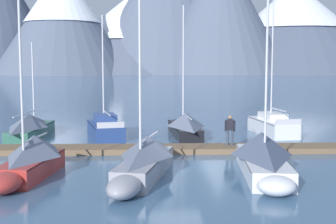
{
  "coord_description": "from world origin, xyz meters",
  "views": [
    {
      "loc": [
        -1.62,
        -21.41,
        4.91
      ],
      "look_at": [
        0.0,
        6.0,
        2.0
      ],
      "focal_mm": 49.89,
      "sensor_mm": 36.0,
      "label": 1
    }
  ],
  "objects_px": {
    "sailboat_second_berth": "(30,159)",
    "sailboat_mid_dock_port": "(105,127)",
    "sailboat_outer_slip": "(263,155)",
    "person_on_dock": "(230,128)",
    "sailboat_far_berth": "(184,124)",
    "sailboat_mid_dock_starboard": "(144,160)",
    "sailboat_end_of_dock": "(271,124)",
    "sailboat_nearest_berth": "(31,126)"
  },
  "relations": [
    {
      "from": "sailboat_second_berth",
      "to": "sailboat_mid_dock_port",
      "type": "distance_m",
      "value": 11.39
    },
    {
      "from": "sailboat_outer_slip",
      "to": "person_on_dock",
      "type": "relative_size",
      "value": 5.04
    },
    {
      "from": "sailboat_far_berth",
      "to": "sailboat_mid_dock_port",
      "type": "bearing_deg",
      "value": -177.91
    },
    {
      "from": "sailboat_far_berth",
      "to": "person_on_dock",
      "type": "height_order",
      "value": "sailboat_far_berth"
    },
    {
      "from": "sailboat_far_berth",
      "to": "sailboat_outer_slip",
      "type": "height_order",
      "value": "sailboat_far_berth"
    },
    {
      "from": "sailboat_second_berth",
      "to": "sailboat_far_berth",
      "type": "relative_size",
      "value": 1.0
    },
    {
      "from": "sailboat_second_berth",
      "to": "person_on_dock",
      "type": "xyz_separation_m",
      "value": [
        9.71,
        5.69,
        0.42
      ]
    },
    {
      "from": "sailboat_outer_slip",
      "to": "sailboat_mid_dock_starboard",
      "type": "bearing_deg",
      "value": -175.43
    },
    {
      "from": "sailboat_mid_dock_port",
      "to": "sailboat_outer_slip",
      "type": "xyz_separation_m",
      "value": [
        7.79,
        -11.08,
        0.25
      ]
    },
    {
      "from": "sailboat_end_of_dock",
      "to": "sailboat_mid_dock_port",
      "type": "bearing_deg",
      "value": -176.28
    },
    {
      "from": "sailboat_mid_dock_starboard",
      "to": "person_on_dock",
      "type": "distance_m",
      "value": 7.76
    },
    {
      "from": "sailboat_far_berth",
      "to": "sailboat_end_of_dock",
      "type": "distance_m",
      "value": 6.13
    },
    {
      "from": "sailboat_mid_dock_port",
      "to": "sailboat_far_berth",
      "type": "bearing_deg",
      "value": 2.09
    },
    {
      "from": "sailboat_mid_dock_port",
      "to": "person_on_dock",
      "type": "relative_size",
      "value": 4.75
    },
    {
      "from": "sailboat_second_berth",
      "to": "sailboat_mid_dock_starboard",
      "type": "bearing_deg",
      "value": -4.07
    },
    {
      "from": "sailboat_second_berth",
      "to": "sailboat_outer_slip",
      "type": "relative_size",
      "value": 1.03
    },
    {
      "from": "sailboat_nearest_berth",
      "to": "sailboat_end_of_dock",
      "type": "relative_size",
      "value": 0.83
    },
    {
      "from": "sailboat_nearest_berth",
      "to": "sailboat_mid_dock_starboard",
      "type": "height_order",
      "value": "sailboat_mid_dock_starboard"
    },
    {
      "from": "sailboat_mid_dock_port",
      "to": "sailboat_end_of_dock",
      "type": "height_order",
      "value": "sailboat_end_of_dock"
    },
    {
      "from": "sailboat_nearest_berth",
      "to": "person_on_dock",
      "type": "height_order",
      "value": "sailboat_nearest_berth"
    },
    {
      "from": "sailboat_nearest_berth",
      "to": "sailboat_second_berth",
      "type": "distance_m",
      "value": 11.57
    },
    {
      "from": "sailboat_far_berth",
      "to": "person_on_dock",
      "type": "xyz_separation_m",
      "value": [
        2.03,
        -5.66,
        0.51
      ]
    },
    {
      "from": "sailboat_nearest_berth",
      "to": "sailboat_outer_slip",
      "type": "height_order",
      "value": "sailboat_outer_slip"
    },
    {
      "from": "sailboat_mid_dock_starboard",
      "to": "sailboat_far_berth",
      "type": "distance_m",
      "value": 12.03
    },
    {
      "from": "sailboat_far_berth",
      "to": "sailboat_second_berth",
      "type": "bearing_deg",
      "value": -124.1
    },
    {
      "from": "sailboat_second_berth",
      "to": "sailboat_outer_slip",
      "type": "bearing_deg",
      "value": 0.43
    },
    {
      "from": "sailboat_second_berth",
      "to": "sailboat_mid_dock_port",
      "type": "height_order",
      "value": "sailboat_second_berth"
    },
    {
      "from": "sailboat_nearest_berth",
      "to": "sailboat_mid_dock_starboard",
      "type": "xyz_separation_m",
      "value": [
        7.37,
        -11.64,
        0.06
      ]
    },
    {
      "from": "sailboat_mid_dock_starboard",
      "to": "sailboat_outer_slip",
      "type": "xyz_separation_m",
      "value": [
        5.25,
        0.42,
        0.05
      ]
    },
    {
      "from": "sailboat_mid_dock_port",
      "to": "sailboat_far_berth",
      "type": "xyz_separation_m",
      "value": [
        5.37,
        0.2,
        0.14
      ]
    },
    {
      "from": "sailboat_mid_dock_starboard",
      "to": "sailboat_end_of_dock",
      "type": "distance_m",
      "value": 15.16
    },
    {
      "from": "sailboat_mid_dock_starboard",
      "to": "sailboat_far_berth",
      "type": "relative_size",
      "value": 0.93
    },
    {
      "from": "sailboat_nearest_berth",
      "to": "sailboat_outer_slip",
      "type": "distance_m",
      "value": 16.89
    },
    {
      "from": "sailboat_second_berth",
      "to": "sailboat_mid_dock_port",
      "type": "xyz_separation_m",
      "value": [
        2.31,
        11.15,
        -0.22
      ]
    },
    {
      "from": "sailboat_far_berth",
      "to": "sailboat_outer_slip",
      "type": "relative_size",
      "value": 1.03
    },
    {
      "from": "sailboat_mid_dock_starboard",
      "to": "sailboat_end_of_dock",
      "type": "height_order",
      "value": "sailboat_end_of_dock"
    },
    {
      "from": "sailboat_mid_dock_port",
      "to": "sailboat_outer_slip",
      "type": "relative_size",
      "value": 0.94
    },
    {
      "from": "sailboat_mid_dock_port",
      "to": "sailboat_end_of_dock",
      "type": "relative_size",
      "value": 0.85
    },
    {
      "from": "sailboat_second_berth",
      "to": "sailboat_far_berth",
      "type": "xyz_separation_m",
      "value": [
        7.68,
        11.35,
        -0.09
      ]
    },
    {
      "from": "sailboat_mid_dock_starboard",
      "to": "sailboat_end_of_dock",
      "type": "xyz_separation_m",
      "value": [
        8.93,
        12.24,
        -0.19
      ]
    },
    {
      "from": "sailboat_outer_slip",
      "to": "sailboat_end_of_dock",
      "type": "xyz_separation_m",
      "value": [
        3.68,
        11.82,
        -0.24
      ]
    },
    {
      "from": "sailboat_far_berth",
      "to": "sailboat_outer_slip",
      "type": "bearing_deg",
      "value": -77.89
    }
  ]
}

